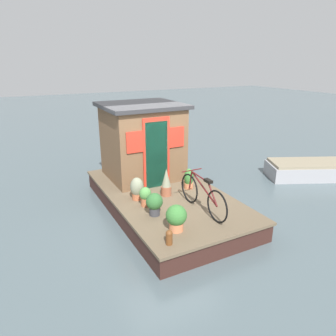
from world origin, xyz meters
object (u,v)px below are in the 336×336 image
Objects in this scene: houseboat_cabin at (142,141)px; potted_plant_thyme at (176,217)px; potted_plant_fern at (137,188)px; bicycle at (202,195)px; mooring_bollard at (169,237)px; dinghy_boat at (321,169)px; potted_plant_geranium at (145,196)px; potted_plant_lavender at (154,203)px; potted_plant_ivy at (166,183)px; potted_plant_succulent at (189,179)px.

potted_plant_thyme is at bearing 168.45° from houseboat_cabin.
houseboat_cabin is 1.73m from potted_plant_fern.
potted_plant_thyme is (-0.44, 0.88, -0.10)m from bicycle.
dinghy_boat is (1.79, -6.45, -0.35)m from mooring_bollard.
potted_plant_geranium is at bearing -8.84° from mooring_bollard.
potted_plant_thyme is (-0.76, -0.10, 0.01)m from potted_plant_lavender.
bicycle reaches higher than dinghy_boat.
mooring_bollard is (-2.03, 0.22, -0.12)m from potted_plant_fern.
potted_plant_lavender is at bearing -12.25° from mooring_bollard.
potted_plant_fern is 6.25m from dinghy_boat.
potted_plant_ivy reaches higher than potted_plant_succulent.
dinghy_boat is (-0.24, -6.23, -0.47)m from potted_plant_fern.
bicycle is at bearing 161.58° from potted_plant_succulent.
potted_plant_geranium is (-0.30, 0.68, -0.08)m from potted_plant_ivy.
houseboat_cabin is at bearing 5.76° from bicycle.
potted_plant_fern is (0.11, 0.71, -0.05)m from potted_plant_ivy.
potted_plant_succulent is at bearing -89.58° from potted_plant_fern.
potted_plant_ivy is at bearing -99.17° from potted_plant_fern.
potted_plant_ivy is at bearing -25.95° from mooring_bollard.
potted_plant_ivy is (-1.49, 0.03, -0.70)m from houseboat_cabin.
houseboat_cabin is 3.65m from mooring_bollard.
potted_plant_lavender is at bearing -178.62° from potted_plant_fern.
potted_plant_thyme is (-3.04, 0.62, -0.74)m from houseboat_cabin.
potted_plant_fern is at bearing 1.38° from potted_plant_lavender.
potted_plant_ivy is 2.46× the size of mooring_bollard.
bicycle is at bearing -140.57° from potted_plant_fern.
houseboat_cabin reaches higher than potted_plant_succulent.
potted_plant_succulent is 1.42m from potted_plant_fern.
bicycle is at bearing -165.06° from potted_plant_ivy.
bicycle is at bearing 100.67° from dinghy_boat.
mooring_bollard reaches higher than dinghy_boat.
mooring_bollard is (-3.41, 0.97, -0.87)m from houseboat_cabin.
mooring_bollard is (-0.37, 0.35, -0.13)m from potted_plant_thyme.
potted_plant_thyme reaches higher than dinghy_boat.
bicycle is 6.25× the size of mooring_bollard.
potted_plant_fern reaches higher than potted_plant_lavender.
potted_plant_lavender is at bearing 123.31° from potted_plant_succulent.
dinghy_boat is (-0.25, -4.81, -0.45)m from potted_plant_succulent.
potted_plant_ivy is 1.53× the size of potted_plant_geranium.
houseboat_cabin is 3.19m from potted_plant_thyme.
houseboat_cabin is at bearing 73.60° from dinghy_boat.
houseboat_cabin is at bearing -15.86° from mooring_bollard.
potted_plant_lavender is 1.67m from potted_plant_succulent.
houseboat_cabin is at bearing -1.32° from potted_plant_ivy.
potted_plant_thyme is 2.12m from potted_plant_succulent.
bicycle is at bearing -56.69° from mooring_bollard.
potted_plant_geranium is 1.26m from potted_plant_thyme.
potted_plant_succulent is at bearing -56.69° from potted_plant_lavender.
houseboat_cabin is 2.69m from bicycle.
potted_plant_geranium reaches higher than mooring_bollard.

